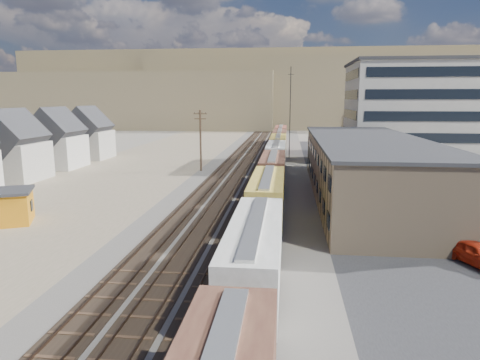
# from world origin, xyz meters

# --- Properties ---
(ground) EXTENTS (300.00, 300.00, 0.00)m
(ground) POSITION_xyz_m (0.00, 0.00, 0.00)
(ground) COLOR #6B6356
(ground) RESTS_ON ground
(ballast_bed) EXTENTS (18.00, 200.00, 0.06)m
(ballast_bed) POSITION_xyz_m (0.00, 50.00, 0.03)
(ballast_bed) COLOR #4C4742
(ballast_bed) RESTS_ON ground
(dirt_yard) EXTENTS (24.00, 180.00, 0.03)m
(dirt_yard) POSITION_xyz_m (-20.00, 40.00, 0.01)
(dirt_yard) COLOR #746A4F
(dirt_yard) RESTS_ON ground
(asphalt_lot) EXTENTS (26.00, 120.00, 0.04)m
(asphalt_lot) POSITION_xyz_m (22.00, 35.00, 0.02)
(asphalt_lot) COLOR #232326
(asphalt_lot) RESTS_ON ground
(rail_tracks) EXTENTS (11.40, 200.00, 0.24)m
(rail_tracks) POSITION_xyz_m (-0.55, 50.00, 0.11)
(rail_tracks) COLOR black
(rail_tracks) RESTS_ON ground
(freight_train) EXTENTS (3.00, 119.74, 4.46)m
(freight_train) POSITION_xyz_m (3.80, 35.27, 2.79)
(freight_train) COLOR black
(freight_train) RESTS_ON ground
(warehouse) EXTENTS (12.40, 40.40, 7.25)m
(warehouse) POSITION_xyz_m (14.98, 25.00, 3.65)
(warehouse) COLOR #9D8363
(warehouse) RESTS_ON ground
(office_tower) EXTENTS (22.60, 18.60, 18.45)m
(office_tower) POSITION_xyz_m (27.95, 54.95, 9.26)
(office_tower) COLOR #9E998E
(office_tower) RESTS_ON ground
(utility_pole_north) EXTENTS (2.20, 0.32, 10.00)m
(utility_pole_north) POSITION_xyz_m (-8.50, 42.00, 5.30)
(utility_pole_north) COLOR #382619
(utility_pole_north) RESTS_ON ground
(radio_mast) EXTENTS (1.20, 0.16, 18.00)m
(radio_mast) POSITION_xyz_m (6.00, 60.00, 9.12)
(radio_mast) COLOR black
(radio_mast) RESTS_ON ground
(hills_north) EXTENTS (265.00, 80.00, 32.00)m
(hills_north) POSITION_xyz_m (0.17, 167.92, 14.10)
(hills_north) COLOR brown
(hills_north) RESTS_ON ground
(maintenance_shed) EXTENTS (4.98, 5.48, 3.26)m
(maintenance_shed) POSITION_xyz_m (-20.32, 10.48, 1.67)
(maintenance_shed) COLOR orange
(maintenance_shed) RESTS_ON ground
(parked_car_red) EXTENTS (3.66, 5.19, 1.64)m
(parked_car_red) POSITION_xyz_m (19.25, 4.08, 0.82)
(parked_car_red) COLOR #A5240F
(parked_car_red) RESTS_ON ground
(parked_car_blue) EXTENTS (6.67, 6.00, 1.72)m
(parked_car_blue) POSITION_xyz_m (20.28, 48.12, 0.86)
(parked_car_blue) COLOR navy
(parked_car_blue) RESTS_ON ground
(parked_car_far) EXTENTS (2.97, 4.18, 1.32)m
(parked_car_far) POSITION_xyz_m (27.95, 45.88, 0.66)
(parked_car_far) COLOR white
(parked_car_far) RESTS_ON ground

